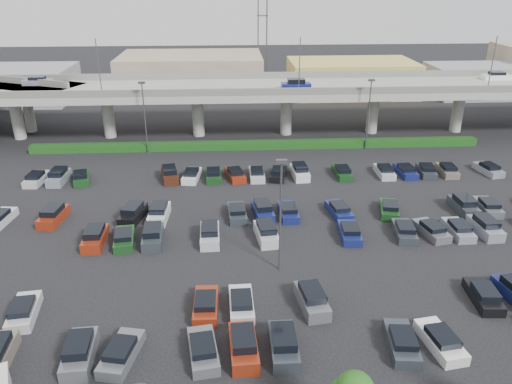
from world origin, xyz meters
TOP-DOWN VIEW (x-y plane):
  - ground at (0.00, 0.00)m, footprint 280.00×280.00m
  - overpass at (-0.21, 32.00)m, footprint 150.00×13.00m
  - hedge at (0.00, 25.00)m, footprint 66.00×1.60m
  - parked_cars at (0.48, -3.58)m, footprint 63.00×36.71m
  - light_poles at (-4.13, 2.00)m, footprint 66.90×48.38m
  - distant_buildings at (12.38, 61.81)m, footprint 138.00×24.00m
  - comm_tower at (4.00, 74.00)m, footprint 2.40×2.40m

SIDE VIEW (x-z plane):
  - ground at x=0.00m, z-range 0.00..0.00m
  - hedge at x=0.00m, z-range 0.00..1.10m
  - parked_cars at x=0.48m, z-range -0.22..1.45m
  - distant_buildings at x=12.38m, z-range -0.76..8.24m
  - light_poles at x=-4.13m, z-range 1.09..11.39m
  - overpass at x=-0.21m, z-range -0.93..14.87m
  - comm_tower at x=4.00m, z-range 0.61..30.61m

